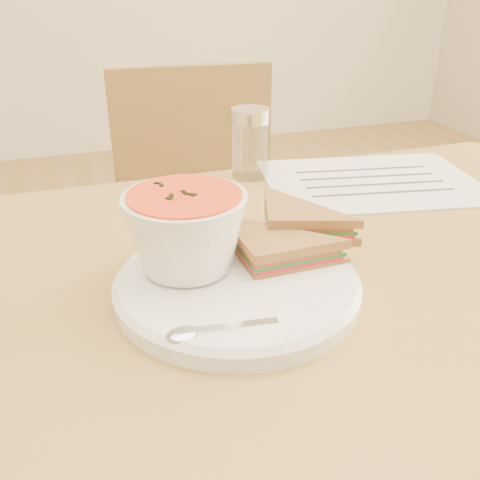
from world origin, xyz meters
name	(u,v)px	position (x,y,z in m)	size (l,w,h in m)	color
chair_far	(210,267)	(0.02, 0.58, 0.43)	(0.38, 0.38, 0.86)	brown
plate	(237,286)	(-0.11, -0.02, 0.76)	(0.25, 0.25, 0.02)	white
soup_bowl	(186,235)	(-0.16, 0.01, 0.81)	(0.13, 0.13, 0.09)	white
sandwich_half_a	(255,272)	(-0.10, -0.04, 0.78)	(0.11, 0.11, 0.03)	olive
sandwich_half_b	(268,234)	(-0.07, 0.02, 0.79)	(0.10, 0.10, 0.03)	olive
spoon	(236,327)	(-0.14, -0.10, 0.77)	(0.16, 0.03, 0.01)	silver
paper_menu	(372,181)	(0.19, 0.22, 0.75)	(0.33, 0.24, 0.00)	silver
condiment_shaker	(250,143)	(0.02, 0.31, 0.80)	(0.06, 0.06, 0.11)	silver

